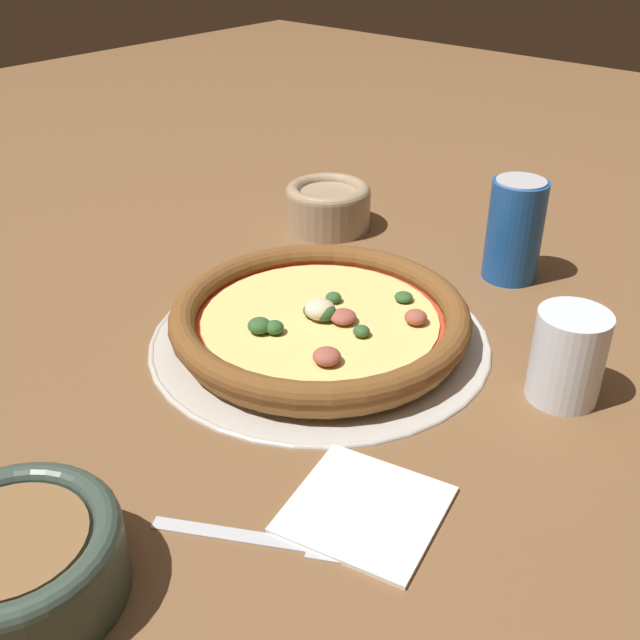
{
  "coord_description": "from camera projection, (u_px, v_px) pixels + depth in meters",
  "views": [
    {
      "loc": [
        0.51,
        0.44,
        0.42
      ],
      "look_at": [
        0.0,
        0.0,
        0.02
      ],
      "focal_mm": 42.0,
      "sensor_mm": 36.0,
      "label": 1
    }
  ],
  "objects": [
    {
      "name": "ground_plane",
      "position": [
        320.0,
        340.0,
        0.79
      ],
      "size": [
        3.0,
        3.0,
        0.0
      ],
      "primitive_type": "plane",
      "color": "brown"
    },
    {
      "name": "pizza_tray",
      "position": [
        320.0,
        337.0,
        0.79
      ],
      "size": [
        0.36,
        0.36,
        0.01
      ],
      "color": "#B7B2A8",
      "rests_on": "ground_plane"
    },
    {
      "name": "pizza",
      "position": [
        320.0,
        319.0,
        0.78
      ],
      "size": [
        0.31,
        0.31,
        0.04
      ],
      "color": "tan",
      "rests_on": "pizza_tray"
    },
    {
      "name": "bowl_near",
      "position": [
        328.0,
        205.0,
        1.03
      ],
      "size": [
        0.12,
        0.12,
        0.06
      ],
      "color": "#9E8466",
      "rests_on": "ground_plane"
    },
    {
      "name": "bowl_far",
      "position": [
        15.0,
        560.0,
        0.49
      ],
      "size": [
        0.15,
        0.15,
        0.06
      ],
      "color": "#334238",
      "rests_on": "ground_plane"
    },
    {
      "name": "drinking_cup",
      "position": [
        568.0,
        356.0,
        0.68
      ],
      "size": [
        0.07,
        0.07,
        0.09
      ],
      "color": "silver",
      "rests_on": "ground_plane"
    },
    {
      "name": "napkin",
      "position": [
        365.0,
        507.0,
        0.58
      ],
      "size": [
        0.13,
        0.13,
        0.01
      ],
      "rotation": [
        0.0,
        0.0,
        0.23
      ],
      "color": "white",
      "rests_on": "ground_plane"
    },
    {
      "name": "fork",
      "position": [
        273.0,
        540.0,
        0.55
      ],
      "size": [
        0.1,
        0.15,
        0.0
      ],
      "rotation": [
        0.0,
        0.0,
        8.37
      ],
      "color": "#B7B7BC",
      "rests_on": "ground_plane"
    },
    {
      "name": "beverage_can",
      "position": [
        515.0,
        230.0,
        0.89
      ],
      "size": [
        0.07,
        0.07,
        0.12
      ],
      "color": "#194C99",
      "rests_on": "ground_plane"
    }
  ]
}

